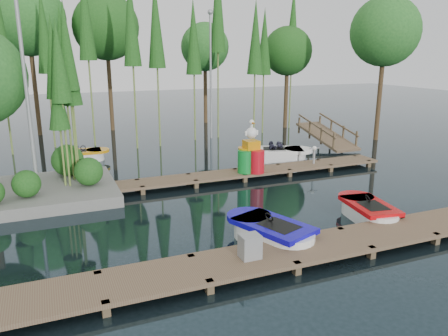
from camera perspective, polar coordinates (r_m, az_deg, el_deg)
name	(u,v)px	position (r m, az deg, el deg)	size (l,w,h in m)	color
ground_plane	(216,205)	(14.72, -1.06, -4.80)	(90.00, 90.00, 0.00)	#1A2930
near_dock	(283,253)	(10.89, 7.76, -11.00)	(18.00, 1.50, 0.50)	brown
far_dock	(216,176)	(17.22, -1.00, -1.05)	(15.00, 1.20, 0.50)	brown
island	(3,107)	(16.35, -26.93, 7.06)	(6.20, 4.20, 6.75)	slate
tree_screen	(100,28)	(23.73, -15.85, 17.17)	(34.42, 18.53, 10.31)	#48341E
lamp_island	(25,75)	(15.44, -24.60, 10.98)	(0.30, 0.30, 7.25)	gray
lamp_rear	(211,65)	(25.57, -1.76, 13.34)	(0.30, 0.30, 7.25)	gray
ramp	(327,135)	(24.35, 13.26, 4.17)	(1.50, 3.94, 1.49)	brown
boat_blue	(271,233)	(11.87, 6.18, -8.50)	(2.10, 2.99, 0.92)	white
boat_red	(368,212)	(14.11, 18.31, -5.44)	(1.47, 2.60, 0.83)	white
boat_yellow_far	(82,156)	(21.55, -18.10, 1.54)	(2.43, 1.17, 1.19)	white
boat_white_far	(279,155)	(20.53, 7.14, 1.70)	(3.21, 2.32, 1.39)	white
utility_cabinet	(250,246)	(10.35, 3.41, -10.18)	(0.47, 0.39, 0.57)	gray
yellow_barrel	(246,159)	(17.57, 2.91, 1.15)	(0.65, 0.65, 0.98)	orange
drum_cluster	(252,157)	(17.49, 3.72, 1.50)	(1.22, 1.12, 2.10)	#0E7F2A
seagull_post	(314,152)	(19.13, 11.71, 2.09)	(0.48, 0.26, 0.77)	gray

